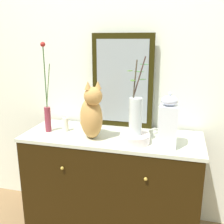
# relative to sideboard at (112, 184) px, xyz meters

# --- Properties ---
(wall_back) EXTENTS (4.40, 0.08, 2.60)m
(wall_back) POSITION_rel_sideboard_xyz_m (0.00, 0.33, 0.89)
(wall_back) COLOR white
(wall_back) RESTS_ON ground_plane
(sideboard) EXTENTS (1.33, 0.52, 0.82)m
(sideboard) POSITION_rel_sideboard_xyz_m (0.00, 0.00, 0.00)
(sideboard) COLOR black
(sideboard) RESTS_ON ground_plane
(mirror_leaning) EXTENTS (0.49, 0.03, 0.74)m
(mirror_leaning) POSITION_rel_sideboard_xyz_m (0.02, 0.23, 0.78)
(mirror_leaning) COLOR black
(mirror_leaning) RESTS_ON sideboard
(cat_sitting) EXTENTS (0.32, 0.41, 0.42)m
(cat_sitting) POSITION_rel_sideboard_xyz_m (-0.13, -0.08, 0.59)
(cat_sitting) COLOR #BA8647
(cat_sitting) RESTS_ON sideboard
(vase_slim_green) EXTENTS (0.07, 0.05, 0.67)m
(vase_slim_green) POSITION_rel_sideboard_xyz_m (-0.50, -0.04, 0.58)
(vase_slim_green) COLOR maroon
(vase_slim_green) RESTS_ON sideboard
(bowl_porcelain) EXTENTS (0.21, 0.21, 0.06)m
(bowl_porcelain) POSITION_rel_sideboard_xyz_m (0.19, -0.10, 0.44)
(bowl_porcelain) COLOR silver
(bowl_porcelain) RESTS_ON sideboard
(vase_glass_clear) EXTENTS (0.15, 0.18, 0.53)m
(vase_glass_clear) POSITION_rel_sideboard_xyz_m (0.19, -0.10, 0.61)
(vase_glass_clear) COLOR silver
(vase_glass_clear) RESTS_ON bowl_porcelain
(jar_lidded_porcelain) EXTENTS (0.12, 0.12, 0.37)m
(jar_lidded_porcelain) POSITION_rel_sideboard_xyz_m (0.41, -0.11, 0.58)
(jar_lidded_porcelain) COLOR white
(jar_lidded_porcelain) RESTS_ON sideboard
(candle_pillar) EXTENTS (0.04, 0.04, 0.12)m
(candle_pillar) POSITION_rel_sideboard_xyz_m (-0.37, -0.00, 0.46)
(candle_pillar) COLOR silver
(candle_pillar) RESTS_ON sideboard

